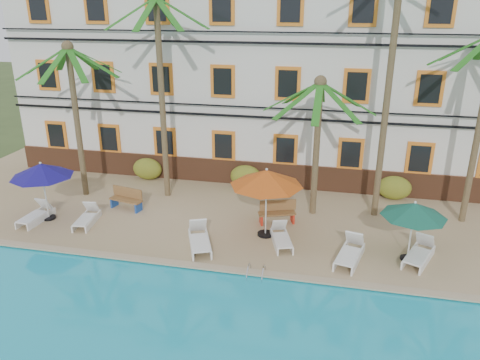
% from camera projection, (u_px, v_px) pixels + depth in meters
% --- Properties ---
extents(ground, '(100.00, 100.00, 0.00)m').
position_uv_depth(ground, '(217.00, 261.00, 16.73)').
color(ground, '#384C23').
rests_on(ground, ground).
extents(pool_deck, '(30.00, 12.00, 0.25)m').
position_uv_depth(pool_deck, '(246.00, 203.00, 21.24)').
color(pool_deck, tan).
rests_on(pool_deck, ground).
extents(pool_coping, '(30.00, 0.35, 0.06)m').
position_uv_depth(pool_coping, '(210.00, 267.00, 15.81)').
color(pool_coping, tan).
rests_on(pool_coping, pool_deck).
extents(hotel_building, '(25.40, 6.44, 10.22)m').
position_uv_depth(hotel_building, '(266.00, 71.00, 23.91)').
color(hotel_building, silver).
rests_on(hotel_building, pool_deck).
extents(palm_a, '(4.39, 4.39, 6.92)m').
position_uv_depth(palm_a, '(74.00, 98.00, 20.26)').
color(palm_a, brown).
rests_on(palm_a, pool_deck).
extents(palm_b, '(4.39, 4.39, 8.86)m').
position_uv_depth(palm_b, '(160.00, 72.00, 19.77)').
color(palm_b, brown).
rests_on(palm_b, pool_deck).
extents(palm_c, '(4.39, 4.39, 5.80)m').
position_uv_depth(palm_c, '(318.00, 125.00, 18.59)').
color(palm_c, brown).
rests_on(palm_c, pool_deck).
extents(palm_d, '(4.39, 4.39, 10.52)m').
position_uv_depth(palm_d, '(392.00, 55.00, 17.45)').
color(palm_d, brown).
rests_on(palm_d, pool_deck).
extents(shrub_left, '(1.50, 0.90, 1.10)m').
position_uv_depth(shrub_left, '(147.00, 169.00, 23.54)').
color(shrub_left, '#2A5C1A').
rests_on(shrub_left, pool_deck).
extents(shrub_mid, '(1.50, 0.90, 1.10)m').
position_uv_depth(shrub_mid, '(246.00, 176.00, 22.53)').
color(shrub_mid, '#2A5C1A').
rests_on(shrub_mid, pool_deck).
extents(shrub_right, '(1.50, 0.90, 1.10)m').
position_uv_depth(shrub_right, '(394.00, 188.00, 21.15)').
color(shrub_right, '#2A5C1A').
rests_on(shrub_right, pool_deck).
extents(umbrella_blue, '(2.49, 2.49, 2.49)m').
position_uv_depth(umbrella_blue, '(41.00, 171.00, 18.66)').
color(umbrella_blue, black).
rests_on(umbrella_blue, pool_deck).
extents(umbrella_red, '(2.75, 2.75, 2.75)m').
position_uv_depth(umbrella_red, '(267.00, 178.00, 17.21)').
color(umbrella_red, black).
rests_on(umbrella_red, pool_deck).
extents(umbrella_green, '(2.21, 2.21, 2.22)m').
position_uv_depth(umbrella_green, '(414.00, 210.00, 15.68)').
color(umbrella_green, black).
rests_on(umbrella_green, pool_deck).
extents(lounger_a, '(0.73, 1.78, 0.83)m').
position_uv_depth(lounger_a, '(36.00, 215.00, 19.12)').
color(lounger_a, white).
rests_on(lounger_a, pool_deck).
extents(lounger_b, '(0.82, 1.75, 0.80)m').
position_uv_depth(lounger_b, '(87.00, 218.00, 18.90)').
color(lounger_b, white).
rests_on(lounger_b, pool_deck).
extents(lounger_c, '(1.39, 2.07, 0.92)m').
position_uv_depth(lounger_c, '(200.00, 240.00, 17.07)').
color(lounger_c, white).
rests_on(lounger_c, pool_deck).
extents(lounger_d, '(1.09, 1.79, 0.80)m').
position_uv_depth(lounger_d, '(281.00, 238.00, 17.31)').
color(lounger_d, white).
rests_on(lounger_d, pool_deck).
extents(lounger_e, '(1.11, 2.01, 0.90)m').
position_uv_depth(lounger_e, '(350.00, 253.00, 16.19)').
color(lounger_e, white).
rests_on(lounger_e, pool_deck).
extents(lounger_f, '(1.32, 1.95, 0.87)m').
position_uv_depth(lounger_f, '(419.00, 254.00, 16.17)').
color(lounger_f, white).
rests_on(lounger_f, pool_deck).
extents(bench_left, '(1.57, 0.79, 0.93)m').
position_uv_depth(bench_left, '(127.00, 198.00, 20.22)').
color(bench_left, olive).
rests_on(bench_left, pool_deck).
extents(bench_right, '(1.57, 0.95, 0.93)m').
position_uv_depth(bench_right, '(277.00, 212.00, 18.95)').
color(bench_right, olive).
rests_on(bench_right, pool_deck).
extents(pool_ladder, '(0.54, 0.74, 0.74)m').
position_uv_depth(pool_ladder, '(256.00, 275.00, 15.41)').
color(pool_ladder, silver).
rests_on(pool_ladder, ground).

